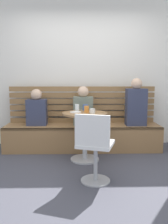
{
  "coord_description": "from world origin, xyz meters",
  "views": [
    {
      "loc": [
        -0.06,
        -2.75,
        1.24
      ],
      "look_at": [
        0.01,
        0.66,
        0.75
      ],
      "focal_mm": 36.75,
      "sensor_mm": 36.0,
      "label": 1
    }
  ],
  "objects_px": {
    "booth_bench": "(83,137)",
    "cup_ceramic_white": "(92,111)",
    "person_adult": "(136,104)",
    "white_chair": "(94,146)",
    "cup_espresso_small": "(93,111)",
    "plate_small": "(76,112)",
    "person_child_middle": "(37,109)",
    "person_child_left": "(83,108)",
    "cup_water_clear": "(77,108)",
    "cup_mug_blue": "(85,107)",
    "cafe_table": "(85,127)",
    "cup_tumbler_orange": "(87,109)"
  },
  "relations": [
    {
      "from": "person_child_left",
      "to": "booth_bench",
      "type": "bearing_deg",
      "value": -105.23
    },
    {
      "from": "cafe_table",
      "to": "cup_water_clear",
      "type": "xyz_separation_m",
      "value": [
        -0.12,
        0.16,
        0.28
      ]
    },
    {
      "from": "cup_mug_blue",
      "to": "cup_espresso_small",
      "type": "distance_m",
      "value": 0.26
    },
    {
      "from": "person_adult",
      "to": "cup_water_clear",
      "type": "relative_size",
      "value": 7.44
    },
    {
      "from": "person_child_left",
      "to": "cup_ceramic_white",
      "type": "distance_m",
      "value": 0.66
    },
    {
      "from": "white_chair",
      "to": "cup_water_clear",
      "type": "xyz_separation_m",
      "value": [
        -0.21,
        0.97,
        0.33
      ]
    },
    {
      "from": "person_child_middle",
      "to": "cup_ceramic_white",
      "type": "xyz_separation_m",
      "value": [
        0.93,
        -0.64,
        0.06
      ]
    },
    {
      "from": "cafe_table",
      "to": "plate_small",
      "type": "xyz_separation_m",
      "value": [
        -0.14,
        0.02,
        0.23
      ]
    },
    {
      "from": "white_chair",
      "to": "person_adult",
      "type": "xyz_separation_m",
      "value": [
        0.81,
        1.32,
        0.35
      ]
    },
    {
      "from": "booth_bench",
      "to": "person_child_middle",
      "type": "relative_size",
      "value": 4.28
    },
    {
      "from": "person_child_left",
      "to": "cup_tumbler_orange",
      "type": "distance_m",
      "value": 0.57
    },
    {
      "from": "booth_bench",
      "to": "cup_ceramic_white",
      "type": "bearing_deg",
      "value": -77.57
    },
    {
      "from": "white_chair",
      "to": "person_adult",
      "type": "relative_size",
      "value": 1.04
    },
    {
      "from": "person_adult",
      "to": "plate_small",
      "type": "bearing_deg",
      "value": -154.84
    },
    {
      "from": "person_child_middle",
      "to": "cup_tumbler_orange",
      "type": "distance_m",
      "value": 1.02
    },
    {
      "from": "cup_water_clear",
      "to": "cup_tumbler_orange",
      "type": "bearing_deg",
      "value": -47.26
    },
    {
      "from": "cup_tumbler_orange",
      "to": "plate_small",
      "type": "relative_size",
      "value": 0.59
    },
    {
      "from": "cup_ceramic_white",
      "to": "cup_mug_blue",
      "type": "bearing_deg",
      "value": 106.21
    },
    {
      "from": "booth_bench",
      "to": "cup_espresso_small",
      "type": "relative_size",
      "value": 48.21
    },
    {
      "from": "booth_bench",
      "to": "white_chair",
      "type": "height_order",
      "value": "white_chair"
    },
    {
      "from": "person_child_middle",
      "to": "cup_tumbler_orange",
      "type": "bearing_deg",
      "value": -32.94
    },
    {
      "from": "cafe_table",
      "to": "cup_tumbler_orange",
      "type": "xyz_separation_m",
      "value": [
        0.03,
        0.01,
        0.27
      ]
    },
    {
      "from": "cup_ceramic_white",
      "to": "person_adult",
      "type": "bearing_deg",
      "value": 36.4
    },
    {
      "from": "cup_mug_blue",
      "to": "plate_small",
      "type": "height_order",
      "value": "cup_mug_blue"
    },
    {
      "from": "booth_bench",
      "to": "cup_ceramic_white",
      "type": "distance_m",
      "value": 0.84
    },
    {
      "from": "person_child_left",
      "to": "plate_small",
      "type": "relative_size",
      "value": 3.98
    },
    {
      "from": "white_chair",
      "to": "plate_small",
      "type": "height_order",
      "value": "white_chair"
    },
    {
      "from": "cup_ceramic_white",
      "to": "cup_tumbler_orange",
      "type": "height_order",
      "value": "cup_tumbler_orange"
    },
    {
      "from": "booth_bench",
      "to": "white_chair",
      "type": "xyz_separation_m",
      "value": [
        0.12,
        -1.35,
        0.24
      ]
    },
    {
      "from": "cup_tumbler_orange",
      "to": "plate_small",
      "type": "xyz_separation_m",
      "value": [
        -0.17,
        0.01,
        -0.04
      ]
    },
    {
      "from": "person_child_left",
      "to": "cup_espresso_small",
      "type": "relative_size",
      "value": 12.09
    },
    {
      "from": "booth_bench",
      "to": "cup_espresso_small",
      "type": "xyz_separation_m",
      "value": [
        0.15,
        -0.52,
        0.55
      ]
    },
    {
      "from": "booth_bench",
      "to": "cup_tumbler_orange",
      "type": "bearing_deg",
      "value": -84.33
    },
    {
      "from": "person_child_middle",
      "to": "cup_water_clear",
      "type": "bearing_deg",
      "value": -29.25
    },
    {
      "from": "booth_bench",
      "to": "white_chair",
      "type": "distance_m",
      "value": 1.37
    },
    {
      "from": "cup_water_clear",
      "to": "plate_small",
      "type": "xyz_separation_m",
      "value": [
        -0.02,
        -0.15,
        -0.05
      ]
    },
    {
      "from": "cup_espresso_small",
      "to": "plate_small",
      "type": "xyz_separation_m",
      "value": [
        -0.27,
        -0.0,
        -0.02
      ]
    },
    {
      "from": "white_chair",
      "to": "plate_small",
      "type": "relative_size",
      "value": 5.0
    },
    {
      "from": "cup_ceramic_white",
      "to": "cup_espresso_small",
      "type": "height_order",
      "value": "cup_ceramic_white"
    },
    {
      "from": "person_adult",
      "to": "cup_espresso_small",
      "type": "bearing_deg",
      "value": -147.71
    },
    {
      "from": "cup_tumbler_orange",
      "to": "person_child_middle",
      "type": "bearing_deg",
      "value": 147.06
    },
    {
      "from": "white_chair",
      "to": "person_adult",
      "type": "height_order",
      "value": "person_adult"
    },
    {
      "from": "white_chair",
      "to": "cup_water_clear",
      "type": "distance_m",
      "value": 1.05
    },
    {
      "from": "white_chair",
      "to": "person_child_middle",
      "type": "distance_m",
      "value": 1.67
    },
    {
      "from": "cup_mug_blue",
      "to": "cup_tumbler_orange",
      "type": "relative_size",
      "value": 0.95
    },
    {
      "from": "white_chair",
      "to": "cup_tumbler_orange",
      "type": "bearing_deg",
      "value": 94.57
    },
    {
      "from": "cafe_table",
      "to": "white_chair",
      "type": "distance_m",
      "value": 0.82
    },
    {
      "from": "person_child_left",
      "to": "cup_water_clear",
      "type": "relative_size",
      "value": 6.15
    },
    {
      "from": "white_chair",
      "to": "person_child_left",
      "type": "distance_m",
      "value": 1.41
    },
    {
      "from": "white_chair",
      "to": "person_adult",
      "type": "distance_m",
      "value": 1.58
    }
  ]
}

